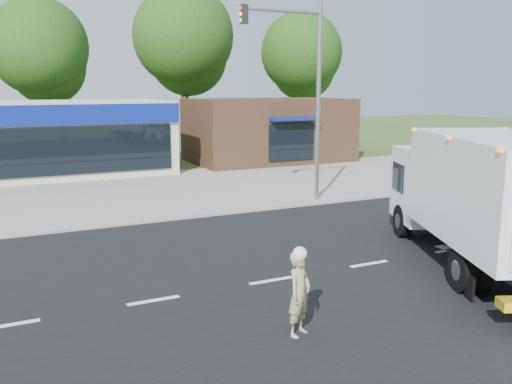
{
  "coord_description": "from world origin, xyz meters",
  "views": [
    {
      "loc": [
        -8.87,
        -11.44,
        4.79
      ],
      "look_at": [
        -2.09,
        2.8,
        1.7
      ],
      "focal_mm": 38.0,
      "sensor_mm": 36.0,
      "label": 1
    }
  ],
  "objects": [
    {
      "name": "sidewalk",
      "position": [
        0.0,
        8.2,
        0.06
      ],
      "size": [
        60.0,
        2.4,
        0.12
      ],
      "primitive_type": "cube",
      "color": "gray",
      "rests_on": "ground"
    },
    {
      "name": "lane_markings",
      "position": [
        1.35,
        -1.35,
        0.02
      ],
      "size": [
        55.2,
        7.0,
        0.01
      ],
      "color": "silver",
      "rests_on": "road_asphalt"
    },
    {
      "name": "traffic_signal_pole",
      "position": [
        2.35,
        7.6,
        4.92
      ],
      "size": [
        3.51,
        0.25,
        8.0
      ],
      "color": "gray",
      "rests_on": "ground"
    },
    {
      "name": "ground",
      "position": [
        0.0,
        0.0,
        0.0
      ],
      "size": [
        120.0,
        120.0,
        0.0
      ],
      "primitive_type": "plane",
      "color": "#385123",
      "rests_on": "ground"
    },
    {
      "name": "ems_box_truck",
      "position": [
        2.42,
        -1.46,
        2.09
      ],
      "size": [
        5.5,
        8.52,
        3.63
      ],
      "rotation": [
        0.0,
        0.0,
        1.17
      ],
      "color": "black",
      "rests_on": "ground"
    },
    {
      "name": "road_asphalt",
      "position": [
        0.0,
        0.0,
        0.0
      ],
      "size": [
        60.0,
        14.0,
        0.02
      ],
      "primitive_type": "cube",
      "color": "black",
      "rests_on": "ground"
    },
    {
      "name": "brown_storefront",
      "position": [
        7.0,
        19.98,
        2.0
      ],
      "size": [
        10.0,
        6.7,
        4.0
      ],
      "color": "#382316",
      "rests_on": "ground"
    },
    {
      "name": "emergency_worker",
      "position": [
        -3.87,
        -2.88,
        0.88
      ],
      "size": [
        0.73,
        0.66,
        1.8
      ],
      "rotation": [
        0.0,
        0.0,
        0.55
      ],
      "color": "tan",
      "rests_on": "ground"
    },
    {
      "name": "background_trees",
      "position": [
        -0.85,
        28.16,
        7.38
      ],
      "size": [
        36.77,
        7.39,
        12.1
      ],
      "color": "#332114",
      "rests_on": "ground"
    },
    {
      "name": "parking_apron",
      "position": [
        0.0,
        14.0,
        0.01
      ],
      "size": [
        60.0,
        9.0,
        0.02
      ],
      "primitive_type": "cube",
      "color": "gray",
      "rests_on": "ground"
    }
  ]
}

